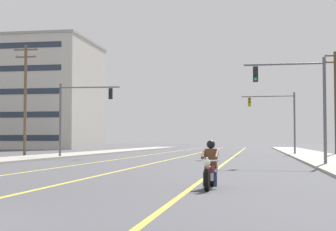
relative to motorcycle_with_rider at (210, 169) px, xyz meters
The scene contains 12 objects.
lane_stripe_center 37.32m from the motorcycle_with_rider, 97.74° to the left, with size 0.16×100.00×0.01m, color yellow.
lane_stripe_left 38.06m from the motorcycle_with_rider, 103.69° to the left, with size 0.16×100.00×0.01m, color yellow.
lane_stripe_right 36.99m from the motorcycle_with_rider, 90.91° to the left, with size 0.16×100.00×0.01m, color yellow.
sidewalk_kerb_right 32.65m from the motorcycle_with_rider, 78.41° to the left, with size 4.40×110.00×0.14m, color #9E998E.
sidewalk_kerb_left 35.82m from the motorcycle_with_rider, 116.78° to the left, with size 4.40×110.00×0.14m, color #9E998E.
motorcycle_with_rider is the anchor object (origin of this frame).
traffic_signal_near_right 15.78m from the motorcycle_with_rider, 75.17° to the left, with size 4.64×0.37×6.20m.
traffic_signal_near_left 29.16m from the motorcycle_with_rider, 117.24° to the left, with size 5.12×0.56×6.20m.
traffic_signal_mid_right 37.58m from the motorcycle_with_rider, 84.39° to the left, with size 5.26×0.43×6.20m.
utility_pole_left_near 33.98m from the motorcycle_with_rider, 124.10° to the left, with size 2.23×0.26×9.94m.
utility_pole_right_far 38.55m from the motorcycle_with_rider, 76.23° to the left, with size 1.96×0.26×10.15m.
apartment_building_far_left_block 79.32m from the motorcycle_with_rider, 118.23° to the left, with size 22.23×18.56×18.48m.
Camera 1 is at (6.15, -7.81, 1.46)m, focal length 55.96 mm.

